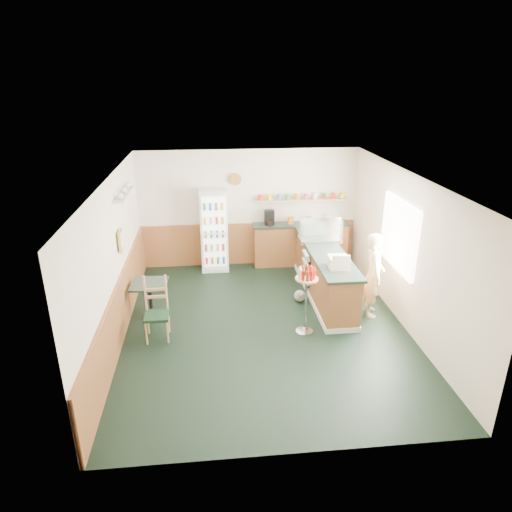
{
  "coord_description": "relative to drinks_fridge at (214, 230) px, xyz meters",
  "views": [
    {
      "loc": [
        -0.9,
        -7.12,
        4.24
      ],
      "look_at": [
        -0.09,
        0.6,
        1.13
      ],
      "focal_mm": 32.0,
      "sensor_mm": 36.0,
      "label": 1
    }
  ],
  "objects": [
    {
      "name": "cash_register",
      "position": [
        2.17,
        -2.55,
        0.18
      ],
      "size": [
        0.37,
        0.39,
        0.2
      ],
      "primitive_type": "cube",
      "rotation": [
        0.0,
        0.0,
        -0.06
      ],
      "color": "beige",
      "rests_on": "service_counter"
    },
    {
      "name": "drinks_fridge",
      "position": [
        0.0,
        0.0,
        0.0
      ],
      "size": [
        0.62,
        0.53,
        1.87
      ],
      "color": "white",
      "rests_on": "ground"
    },
    {
      "name": "room_envelope",
      "position": [
        0.59,
        -2.01,
        0.59
      ],
      "size": [
        5.04,
        6.02,
        2.72
      ],
      "color": "beige",
      "rests_on": "ground"
    },
    {
      "name": "shopkeeper",
      "position": [
        2.87,
        -2.49,
        -0.13
      ],
      "size": [
        0.49,
        0.6,
        1.61
      ],
      "primitive_type": "imported",
      "rotation": [
        0.0,
        0.0,
        1.37
      ],
      "color": "tan",
      "rests_on": "ground"
    },
    {
      "name": "cafe_chair",
      "position": [
        -1.04,
        -2.87,
        -0.36
      ],
      "size": [
        0.42,
        0.42,
        1.1
      ],
      "rotation": [
        0.0,
        0.0,
        0.02
      ],
      "color": "black",
      "rests_on": "ground"
    },
    {
      "name": "dog_doorstop",
      "position": [
        1.64,
        -1.87,
        -0.8
      ],
      "size": [
        0.23,
        0.3,
        0.27
      ],
      "rotation": [
        0.0,
        0.0,
        0.43
      ],
      "color": "gray",
      "rests_on": "ground"
    },
    {
      "name": "cafe_table",
      "position": [
        -1.23,
        -2.19,
        -0.44
      ],
      "size": [
        0.67,
        0.67,
        0.7
      ],
      "rotation": [
        0.0,
        0.0,
        -0.06
      ],
      "color": "black",
      "rests_on": "ground"
    },
    {
      "name": "service_counter",
      "position": [
        2.17,
        -1.67,
        -0.47
      ],
      "size": [
        0.68,
        3.01,
        1.01
      ],
      "color": "#A06433",
      "rests_on": "ground"
    },
    {
      "name": "condiment_stand",
      "position": [
        1.5,
        -3.02,
        -0.09
      ],
      "size": [
        0.39,
        0.39,
        1.22
      ],
      "rotation": [
        0.0,
        0.0,
        0.18
      ],
      "color": "silver",
      "rests_on": "ground"
    },
    {
      "name": "back_counter",
      "position": [
        2.01,
        0.06,
        -0.38
      ],
      "size": [
        2.24,
        0.42,
        1.69
      ],
      "color": "#A06433",
      "rests_on": "ground"
    },
    {
      "name": "newspaper_rack",
      "position": [
        1.81,
        -1.54,
        -0.36
      ],
      "size": [
        0.09,
        0.43,
        0.69
      ],
      "color": "black",
      "rests_on": "ground"
    },
    {
      "name": "ground",
      "position": [
        0.82,
        -2.74,
        -0.93
      ],
      "size": [
        6.0,
        6.0,
        0.0
      ],
      "primitive_type": "plane",
      "color": "black",
      "rests_on": "ground"
    },
    {
      "name": "display_case",
      "position": [
        2.17,
        -1.14,
        0.32
      ],
      "size": [
        0.85,
        0.44,
        0.48
      ],
      "color": "silver",
      "rests_on": "service_counter"
    }
  ]
}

